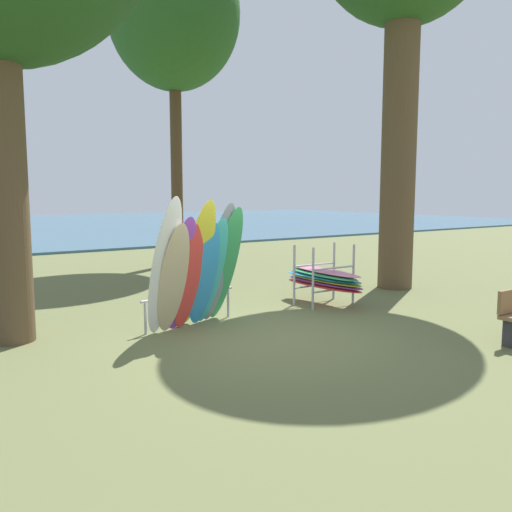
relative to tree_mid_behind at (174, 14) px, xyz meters
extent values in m
plane|color=#60663D|center=(-2.74, -8.96, -7.86)|extent=(80.00, 80.00, 0.00)
cylinder|color=brown|center=(-6.12, -6.86, -5.08)|extent=(0.66, 0.66, 5.57)
cylinder|color=brown|center=(2.51, -6.99, -4.19)|extent=(0.83, 0.83, 7.35)
cylinder|color=#4C3823|center=(0.00, 0.00, -4.56)|extent=(0.37, 0.37, 6.60)
ellipsoid|color=#285623|center=(0.00, 0.00, 0.05)|extent=(4.15, 4.15, 4.77)
ellipsoid|color=white|center=(-4.03, -7.97, -6.73)|extent=(0.67, 0.80, 2.27)
ellipsoid|color=#C6B289|center=(-3.87, -7.93, -6.94)|extent=(0.60, 0.69, 1.85)
ellipsoid|color=purple|center=(-3.70, -7.89, -6.89)|extent=(0.61, 0.70, 1.95)
ellipsoid|color=red|center=(-3.54, -7.85, -6.94)|extent=(0.65, 0.70, 1.84)
ellipsoid|color=yellow|center=(-3.37, -7.80, -6.76)|extent=(0.59, 0.98, 2.21)
ellipsoid|color=#2D8ED1|center=(-3.21, -7.76, -6.94)|extent=(0.59, 0.71, 1.85)
ellipsoid|color=#38B2AD|center=(-3.04, -7.72, -6.91)|extent=(0.64, 0.80, 1.91)
ellipsoid|color=gray|center=(-2.88, -7.68, -6.78)|extent=(0.65, 0.84, 2.16)
ellipsoid|color=#339E56|center=(-2.71, -7.64, -6.82)|extent=(0.64, 0.88, 2.09)
cylinder|color=#9EA0A5|center=(-4.25, -7.65, -7.59)|extent=(0.04, 0.04, 0.55)
cylinder|color=#9EA0A5|center=(-2.49, -7.36, -7.59)|extent=(0.04, 0.04, 0.55)
cylinder|color=#9EA0A5|center=(-3.37, -7.50, -7.31)|extent=(1.92, 0.36, 0.04)
cylinder|color=#9EA0A5|center=(-0.80, -7.79, -7.24)|extent=(0.05, 0.05, 1.25)
cylinder|color=#9EA0A5|center=(0.30, -7.79, -7.24)|extent=(0.05, 0.05, 1.25)
cylinder|color=#9EA0A5|center=(-0.80, -7.19, -7.24)|extent=(0.05, 0.05, 1.25)
cylinder|color=#9EA0A5|center=(0.30, -7.19, -7.24)|extent=(0.05, 0.05, 1.25)
cylinder|color=#9EA0A5|center=(-0.25, -7.79, -7.51)|extent=(1.10, 0.04, 0.04)
cylinder|color=#9EA0A5|center=(-0.25, -7.79, -7.06)|extent=(1.10, 0.04, 0.04)
cylinder|color=#9EA0A5|center=(-0.25, -7.19, -7.51)|extent=(1.10, 0.04, 0.04)
cylinder|color=#9EA0A5|center=(-0.25, -7.19, -7.06)|extent=(1.10, 0.04, 0.04)
ellipsoid|color=red|center=(-0.27, -7.49, -7.47)|extent=(0.63, 2.13, 0.06)
ellipsoid|color=purple|center=(-0.24, -7.49, -7.41)|extent=(0.61, 2.12, 0.06)
ellipsoid|color=yellow|center=(-0.23, -7.49, -7.35)|extent=(0.54, 2.11, 0.06)
ellipsoid|color=#2D8ED1|center=(-0.29, -7.49, -7.29)|extent=(0.64, 2.13, 0.06)
ellipsoid|color=#339E56|center=(-0.28, -7.49, -7.23)|extent=(0.59, 2.12, 0.06)
ellipsoid|color=pink|center=(-0.21, -7.49, -7.17)|extent=(0.60, 2.12, 0.06)
camera|label=1|loc=(-7.44, -15.64, -5.56)|focal=36.77mm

